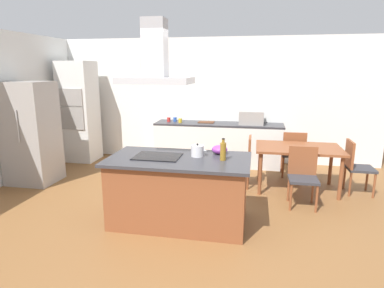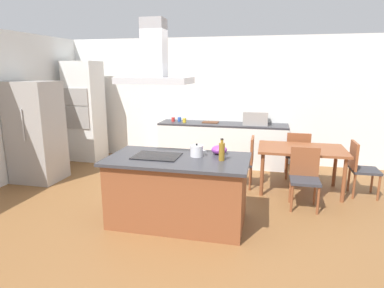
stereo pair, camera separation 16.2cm
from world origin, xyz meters
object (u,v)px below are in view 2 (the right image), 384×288
tea_kettle (197,151)px  chair_facing_back_wall (297,152)px  olive_oil_bottle (222,151)px  cooktop (157,156)px  mixing_bowl (219,150)px  coffee_mug_blue (179,119)px  coffee_mug_yellow (184,120)px  wall_oven_stack (85,111)px  chair_at_left_end (246,159)px  cutting_board (211,122)px  coffee_mug_red (173,119)px  chair_at_right_end (360,165)px  dining_table (301,153)px  range_hood (154,63)px  chair_facing_island (305,174)px  refrigerator (36,132)px  countertop_microwave (256,118)px

tea_kettle → chair_facing_back_wall: bearing=55.5°
olive_oil_bottle → cooktop: bearing=179.8°
mixing_bowl → coffee_mug_blue: size_ratio=2.37×
coffee_mug_yellow → wall_oven_stack: 2.28m
chair_at_left_end → coffee_mug_yellow: bearing=138.9°
tea_kettle → cutting_board: tea_kettle is taller
coffee_mug_red → chair_at_right_end: (3.52, -1.32, -0.44)m
cooktop → cutting_board: (0.21, 2.93, 0.00)m
coffee_mug_yellow → coffee_mug_blue: bearing=139.6°
tea_kettle → chair_at_left_end: (0.55, 1.47, -0.47)m
cooktop → chair_at_left_end: cooktop is taller
chair_facing_back_wall → chair_at_right_end: bearing=-36.0°
mixing_bowl → wall_oven_stack: size_ratio=0.10×
cutting_board → cooktop: bearing=-94.1°
coffee_mug_yellow → chair_facing_back_wall: 2.44m
mixing_bowl → dining_table: (1.20, 1.28, -0.29)m
chair_at_right_end → range_hood: size_ratio=0.99×
cooktop → coffee_mug_red: coffee_mug_red is taller
olive_oil_bottle → dining_table: (1.12, 1.60, -0.35)m
mixing_bowl → chair_at_right_end: size_ratio=0.24×
olive_oil_bottle → mixing_bowl: bearing=103.6°
wall_oven_stack → chair_facing_island: bearing=-20.5°
chair_facing_back_wall → tea_kettle: bearing=-124.5°
dining_table → range_hood: range_hood is taller
chair_facing_island → chair_facing_back_wall: same height
cutting_board → range_hood: (-0.21, -2.93, 1.19)m
olive_oil_bottle → chair_at_right_end: 2.64m
coffee_mug_red → coffee_mug_yellow: bearing=-16.4°
cutting_board → coffee_mug_yellow: bearing=-169.7°
coffee_mug_blue → chair_at_left_end: (1.56, -1.36, -0.44)m
cooktop → olive_oil_bottle: size_ratio=2.12×
range_hood → refrigerator: bearing=157.9°
cooktop → coffee_mug_red: (-0.62, 2.91, 0.04)m
chair_at_right_end → coffee_mug_red: bearing=159.5°
chair_facing_back_wall → dining_table: bearing=-90.0°
tea_kettle → chair_at_right_end: (2.38, 1.47, -0.47)m
coffee_mug_blue → dining_table: (2.48, -1.36, -0.28)m
olive_oil_bottle → chair_facing_island: size_ratio=0.32×
coffee_mug_red → refrigerator: refrigerator is taller
countertop_microwave → coffee_mug_blue: (-1.66, 0.07, -0.09)m
chair_at_right_end → mixing_bowl: bearing=-148.8°
mixing_bowl → cutting_board: bearing=102.4°
coffee_mug_yellow → chair_at_right_end: bearing=-20.8°
coffee_mug_red → coffee_mug_blue: size_ratio=1.00×
tea_kettle → countertop_microwave: bearing=76.7°
countertop_microwave → cutting_board: bearing=177.0°
tea_kettle → chair_facing_back_wall: (1.47, 2.14, -0.47)m
refrigerator → mixing_bowl: bearing=-12.6°
cutting_board → coffee_mug_blue: bearing=178.1°
cooktop → mixing_bowl: 0.85m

